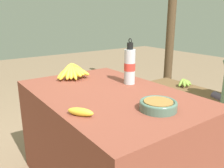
{
  "coord_description": "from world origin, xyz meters",
  "views": [
    {
      "loc": [
        1.21,
        -0.84,
        1.22
      ],
      "look_at": [
        -0.03,
        0.05,
        0.78
      ],
      "focal_mm": 38.0,
      "sensor_mm": 36.0,
      "label": 1
    }
  ],
  "objects_px": {
    "serving_bowl": "(158,105)",
    "banana_bunch_green": "(185,82)",
    "banana_bunch_ripe": "(73,71)",
    "support_post_near": "(172,7)",
    "wooden_bench": "(220,102)",
    "loose_banana_front": "(81,112)",
    "water_bottle": "(130,66)"
  },
  "relations": [
    {
      "from": "serving_bowl",
      "to": "banana_bunch_green",
      "type": "relative_size",
      "value": 0.83
    },
    {
      "from": "banana_bunch_ripe",
      "to": "support_post_near",
      "type": "xyz_separation_m",
      "value": [
        -0.72,
        1.94,
        0.54
      ]
    },
    {
      "from": "wooden_bench",
      "to": "support_post_near",
      "type": "height_order",
      "value": "support_post_near"
    },
    {
      "from": "wooden_bench",
      "to": "banana_bunch_green",
      "type": "xyz_separation_m",
      "value": [
        -0.47,
        0.0,
        0.11
      ]
    },
    {
      "from": "banana_bunch_green",
      "to": "loose_banana_front",
      "type": "bearing_deg",
      "value": -67.72
    },
    {
      "from": "serving_bowl",
      "to": "water_bottle",
      "type": "distance_m",
      "value": 0.53
    },
    {
      "from": "water_bottle",
      "to": "wooden_bench",
      "type": "height_order",
      "value": "water_bottle"
    },
    {
      "from": "wooden_bench",
      "to": "banana_bunch_green",
      "type": "relative_size",
      "value": 7.44
    },
    {
      "from": "banana_bunch_ripe",
      "to": "wooden_bench",
      "type": "bearing_deg",
      "value": 75.44
    },
    {
      "from": "water_bottle",
      "to": "support_post_near",
      "type": "bearing_deg",
      "value": 122.85
    },
    {
      "from": "banana_bunch_ripe",
      "to": "wooden_bench",
      "type": "distance_m",
      "value": 1.63
    },
    {
      "from": "loose_banana_front",
      "to": "wooden_bench",
      "type": "bearing_deg",
      "value": 98.55
    },
    {
      "from": "loose_banana_front",
      "to": "banana_bunch_green",
      "type": "height_order",
      "value": "loose_banana_front"
    },
    {
      "from": "banana_bunch_green",
      "to": "support_post_near",
      "type": "bearing_deg",
      "value": 146.23
    },
    {
      "from": "water_bottle",
      "to": "loose_banana_front",
      "type": "bearing_deg",
      "value": -61.67
    },
    {
      "from": "banana_bunch_green",
      "to": "support_post_near",
      "type": "xyz_separation_m",
      "value": [
        -0.64,
        0.43,
        0.9
      ]
    },
    {
      "from": "support_post_near",
      "to": "water_bottle",
      "type": "bearing_deg",
      "value": -57.15
    },
    {
      "from": "serving_bowl",
      "to": "loose_banana_front",
      "type": "height_order",
      "value": "serving_bowl"
    },
    {
      "from": "serving_bowl",
      "to": "banana_bunch_green",
      "type": "height_order",
      "value": "serving_bowl"
    },
    {
      "from": "serving_bowl",
      "to": "loose_banana_front",
      "type": "relative_size",
      "value": 1.43
    },
    {
      "from": "wooden_bench",
      "to": "support_post_near",
      "type": "bearing_deg",
      "value": 158.78
    },
    {
      "from": "loose_banana_front",
      "to": "water_bottle",
      "type": "bearing_deg",
      "value": 118.33
    },
    {
      "from": "water_bottle",
      "to": "support_post_near",
      "type": "distance_m",
      "value": 2.04
    },
    {
      "from": "wooden_bench",
      "to": "support_post_near",
      "type": "relative_size",
      "value": 0.67
    },
    {
      "from": "support_post_near",
      "to": "wooden_bench",
      "type": "bearing_deg",
      "value": -21.22
    },
    {
      "from": "banana_bunch_ripe",
      "to": "serving_bowl",
      "type": "height_order",
      "value": "banana_bunch_ripe"
    },
    {
      "from": "water_bottle",
      "to": "support_post_near",
      "type": "relative_size",
      "value": 0.12
    },
    {
      "from": "water_bottle",
      "to": "banana_bunch_green",
      "type": "xyz_separation_m",
      "value": [
        -0.43,
        1.23,
        -0.43
      ]
    },
    {
      "from": "serving_bowl",
      "to": "loose_banana_front",
      "type": "distance_m",
      "value": 0.41
    },
    {
      "from": "serving_bowl",
      "to": "banana_bunch_green",
      "type": "distance_m",
      "value": 1.73
    },
    {
      "from": "banana_bunch_ripe",
      "to": "serving_bowl",
      "type": "bearing_deg",
      "value": 5.21
    },
    {
      "from": "water_bottle",
      "to": "support_post_near",
      "type": "xyz_separation_m",
      "value": [
        -1.07,
        1.66,
        0.47
      ]
    }
  ]
}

